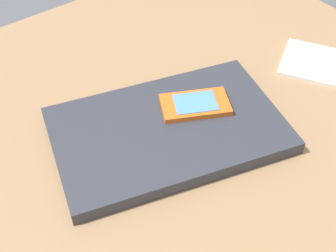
{
  "coord_description": "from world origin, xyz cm",
  "views": [
    {
      "loc": [
        21.92,
        43.73,
        54.19
      ],
      "look_at": [
        -8.21,
        5.07,
        5.0
      ],
      "focal_mm": 48.41,
      "sensor_mm": 36.0,
      "label": 1
    }
  ],
  "objects": [
    {
      "name": "desk_surface",
      "position": [
        0.0,
        0.0,
        1.5
      ],
      "size": [
        120.0,
        80.0,
        3.0
      ],
      "primitive_type": "cube",
      "color": "#9E7751",
      "rests_on": "ground"
    },
    {
      "name": "cell_phone_on_laptop",
      "position": [
        -14.13,
        4.49,
        5.71
      ],
      "size": [
        12.38,
        10.43,
        1.07
      ],
      "color": "orange",
      "rests_on": "laptop_closed"
    },
    {
      "name": "laptop_closed",
      "position": [
        -8.21,
        5.07,
        4.11
      ],
      "size": [
        39.82,
        30.96,
        2.21
      ],
      "primitive_type": "cube",
      "rotation": [
        0.0,
        0.0,
        -0.29
      ],
      "color": "#33353D",
      "rests_on": "desk_surface"
    }
  ]
}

